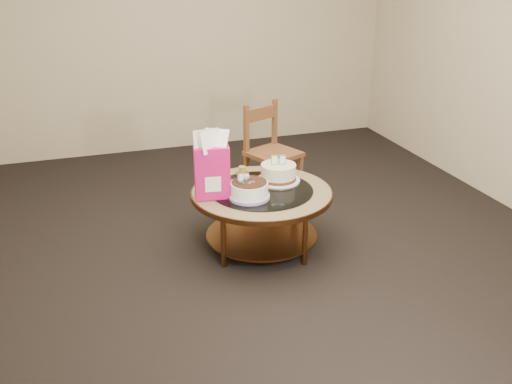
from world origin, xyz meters
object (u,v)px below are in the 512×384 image
object	(u,v)px
gift_bag	(212,165)
dining_chair	(271,152)
decorated_cake	(249,191)
cream_cake	(278,173)
coffee_table	(262,200)

from	to	relation	value
gift_bag	dining_chair	distance (m)	1.16
decorated_cake	cream_cake	size ratio (longest dim) A/B	0.88
decorated_cake	gift_bag	size ratio (longest dim) A/B	0.60
cream_cake	gift_bag	xyz separation A→B (m)	(-0.53, -0.13, 0.17)
coffee_table	gift_bag	bearing A→B (deg)	-178.60
coffee_table	dining_chair	bearing A→B (deg)	66.31
cream_cake	dining_chair	world-z (taller)	dining_chair
dining_chair	decorated_cake	bearing A→B (deg)	-141.03
coffee_table	decorated_cake	size ratio (longest dim) A/B	3.57
decorated_cake	dining_chair	size ratio (longest dim) A/B	0.34
cream_cake	gift_bag	size ratio (longest dim) A/B	0.68
coffee_table	decorated_cake	world-z (taller)	decorated_cake
cream_cake	decorated_cake	bearing A→B (deg)	-127.43
coffee_table	dining_chair	distance (m)	0.93
coffee_table	dining_chair	world-z (taller)	dining_chair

